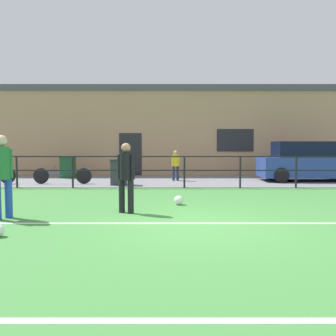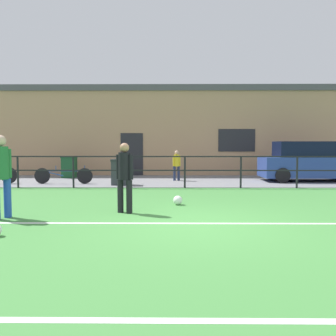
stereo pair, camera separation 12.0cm
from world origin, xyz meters
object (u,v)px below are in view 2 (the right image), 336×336
player_striker (1,171)px  trash_bin_1 (120,172)px  player_goalkeeper (125,173)px  bicycle_parked_1 (63,175)px  spectator_child (177,164)px  soccer_ball_spare (178,200)px  parked_car_red (308,162)px  trash_bin_0 (69,167)px

player_striker → trash_bin_1: size_ratio=1.81×
player_goalkeeper → bicycle_parked_1: (-3.18, 5.93, -0.57)m
spectator_child → bicycle_parked_1: size_ratio=0.56×
player_goalkeeper → spectator_child: 7.31m
player_striker → bicycle_parked_1: (-0.65, 6.58, -0.66)m
player_striker → soccer_ball_spare: bearing=-32.3°
player_striker → soccer_ball_spare: (3.76, 1.77, -0.89)m
parked_car_red → spectator_child: bearing=179.0°
player_goalkeeper → soccer_ball_spare: size_ratio=6.73×
bicycle_parked_1 → spectator_child: bearing=15.9°
player_goalkeeper → bicycle_parked_1: size_ratio=0.70×
player_striker → bicycle_parked_1: player_striker is taller
parked_car_red → trash_bin_1: 7.89m
soccer_ball_spare → parked_car_red: parked_car_red is taller
player_goalkeeper → trash_bin_0: bearing=-41.7°
player_striker → trash_bin_1: bearing=18.0°
spectator_child → trash_bin_0: 5.07m
player_striker → spectator_child: player_striker is taller
trash_bin_1 → trash_bin_0: bearing=133.7°
soccer_ball_spare → bicycle_parked_1: bearing=132.5°
player_striker → trash_bin_1: 6.44m
bicycle_parked_1 → trash_bin_0: size_ratio=2.30×
bicycle_parked_1 → trash_bin_1: bearing=-9.2°
parked_car_red → bicycle_parked_1: bearing=-173.3°
player_striker → spectator_child: 8.74m
spectator_child → trash_bin_0: spectator_child is taller
soccer_ball_spare → spectator_child: size_ratio=0.19×
player_striker → parked_car_red: bearing=-17.7°
soccer_ball_spare → bicycle_parked_1: 6.54m
player_goalkeeper → trash_bin_0: (-3.64, 8.41, -0.39)m
player_striker → soccer_ball_spare: player_striker is taller
spectator_child → trash_bin_1: 2.75m
player_striker → trash_bin_0: bearing=39.5°
player_goalkeeper → player_striker: 2.61m
player_goalkeeper → bicycle_parked_1: 6.75m
player_goalkeeper → soccer_ball_spare: 1.84m
soccer_ball_spare → bicycle_parked_1: bicycle_parked_1 is taller
spectator_child → parked_car_red: parked_car_red is taller
spectator_child → trash_bin_1: spectator_child is taller
bicycle_parked_1 → trash_bin_0: trash_bin_0 is taller
spectator_child → player_goalkeeper: bearing=58.3°
player_goalkeeper → spectator_child: player_goalkeeper is taller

